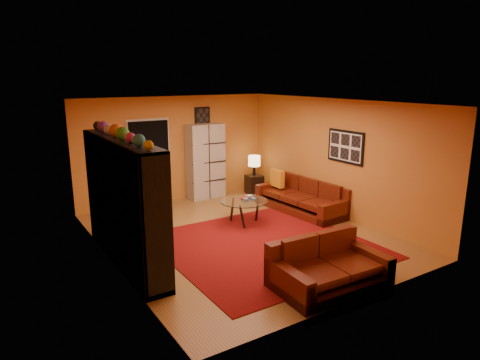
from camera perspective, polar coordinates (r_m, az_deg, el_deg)
floor at (r=8.54m, az=0.02°, el=-7.38°), size 6.00×6.00×0.00m
ceiling at (r=7.98m, az=0.02°, el=10.32°), size 6.00×6.00×0.00m
wall_back at (r=10.77m, az=-8.56°, el=4.10°), size 6.00×0.00×6.00m
wall_front at (r=5.93m, az=15.75°, el=-4.21°), size 6.00×0.00×6.00m
wall_left at (r=7.18m, az=-17.10°, el=-1.20°), size 0.00×6.00×6.00m
wall_right at (r=9.70m, az=12.62°, el=2.86°), size 0.00×6.00×6.00m
rug at (r=8.05m, az=3.32°, el=-8.70°), size 3.60×3.60×0.01m
doorway at (r=10.53m, az=-11.91°, el=2.18°), size 0.95×0.10×2.04m
wall_art_right at (r=9.43m, az=13.90°, el=4.33°), size 0.03×1.00×0.70m
wall_art_back at (r=10.97m, az=-5.05°, el=8.32°), size 0.42×0.03×0.52m
entertainment_unit at (r=7.30m, az=-15.26°, el=-2.86°), size 0.45×3.00×2.10m
tv at (r=7.30m, az=-14.75°, el=-3.46°), size 0.88×0.12×0.51m
sofa at (r=10.12m, az=8.50°, el=-2.43°), size 1.08×2.35×0.85m
loveseat at (r=6.68m, az=11.37°, el=-11.28°), size 1.72×1.08×0.85m
throw_pillow at (r=10.50m, az=5.01°, el=0.22°), size 0.12×0.42×0.42m
coffee_table at (r=9.04m, az=0.52°, el=-3.06°), size 1.01×1.01×0.50m
storage_cabinet at (r=10.96m, az=-4.63°, el=2.51°), size 0.97×0.48×1.90m
bowl_chair at (r=10.19m, az=-11.85°, el=-2.20°), size 0.76×0.76×0.62m
side_table at (r=11.43m, az=1.89°, el=-0.58°), size 0.44×0.44×0.50m
table_lamp at (r=11.29m, az=1.92°, el=2.50°), size 0.32×0.32×0.53m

